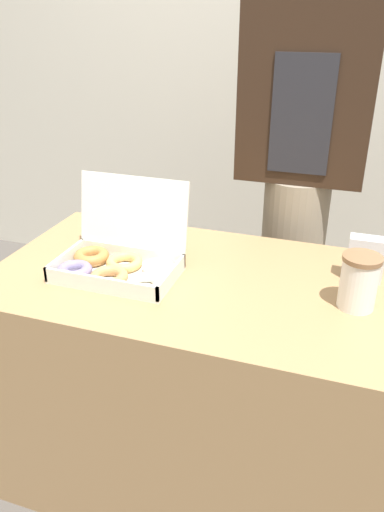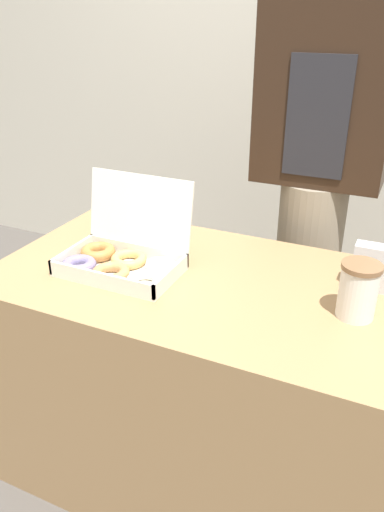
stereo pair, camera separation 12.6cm
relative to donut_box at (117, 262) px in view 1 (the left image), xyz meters
name	(u,v)px [view 1 (the left image)]	position (x,y,z in m)	size (l,w,h in m)	color
ground_plane	(198,466)	(0.23, 0.05, -0.79)	(14.00, 14.00, 0.00)	#4C4742
wall_back	(292,43)	(0.23, 1.47, 0.51)	(10.00, 0.05, 2.60)	beige
table	(198,381)	(0.23, 0.05, -0.42)	(1.19, 0.67, 0.76)	#99754C
donut_box	(117,262)	(0.00, 0.00, 0.00)	(0.36, 0.27, 0.25)	silver
coffee_cup	(359,282)	(0.65, 0.03, 0.04)	(0.10, 0.10, 0.14)	silver
napkin_holder	(366,259)	(0.67, 0.19, 0.03)	(0.10, 0.05, 0.13)	silver
person_customer	(300,163)	(0.42, 0.61, 0.16)	(0.43, 0.24, 1.73)	gray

